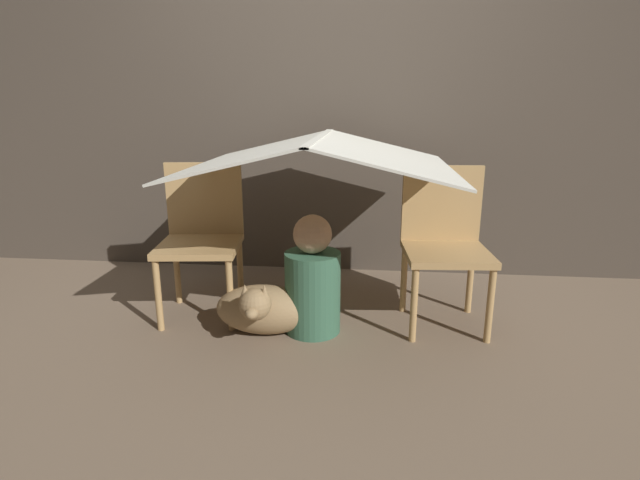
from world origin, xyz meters
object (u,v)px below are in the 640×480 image
chair_left (202,233)px  dog (263,309)px  person_front (313,282)px  chair_right (444,239)px

chair_left → dog: bearing=-41.7°
person_front → chair_left: bearing=162.5°
person_front → dog: person_front is taller
chair_left → chair_right: same height
chair_left → dog: size_ratio=1.67×
chair_right → dog: (-0.95, -0.28, -0.33)m
dog → person_front: bearing=16.7°
chair_right → person_front: chair_right is taller
person_front → chair_right: bearing=16.7°
chair_left → dog: (0.41, -0.28, -0.33)m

